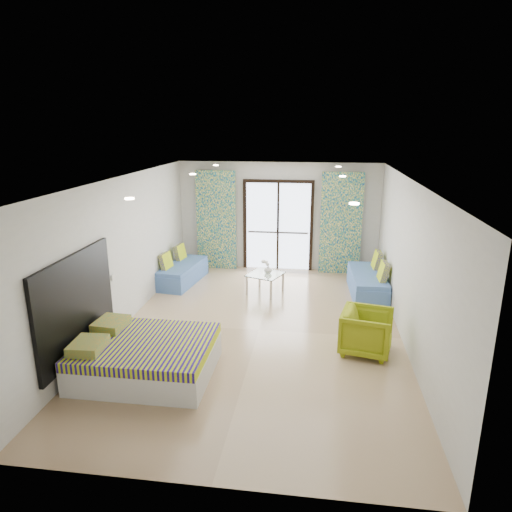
# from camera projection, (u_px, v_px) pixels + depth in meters

# --- Properties ---
(floor) EXTENTS (5.00, 7.50, 0.01)m
(floor) POSITION_uv_depth(u_px,v_px,m) (259.00, 330.00, 8.24)
(floor) COLOR #A0815F
(floor) RESTS_ON ground
(ceiling) EXTENTS (5.00, 7.50, 0.01)m
(ceiling) POSITION_uv_depth(u_px,v_px,m) (259.00, 180.00, 7.49)
(ceiling) COLOR silver
(ceiling) RESTS_ON ground
(wall_back) EXTENTS (5.00, 0.01, 2.70)m
(wall_back) POSITION_uv_depth(u_px,v_px,m) (278.00, 217.00, 11.44)
(wall_back) COLOR silver
(wall_back) RESTS_ON ground
(wall_front) EXTENTS (5.00, 0.01, 2.70)m
(wall_front) POSITION_uv_depth(u_px,v_px,m) (208.00, 370.00, 4.30)
(wall_front) COLOR silver
(wall_front) RESTS_ON ground
(wall_left) EXTENTS (0.01, 7.50, 2.70)m
(wall_left) POSITION_uv_depth(u_px,v_px,m) (121.00, 253.00, 8.19)
(wall_left) COLOR silver
(wall_left) RESTS_ON ground
(wall_right) EXTENTS (0.01, 7.50, 2.70)m
(wall_right) POSITION_uv_depth(u_px,v_px,m) (409.00, 264.00, 7.54)
(wall_right) COLOR silver
(wall_right) RESTS_ON ground
(balcony_door) EXTENTS (1.76, 0.08, 2.28)m
(balcony_door) POSITION_uv_depth(u_px,v_px,m) (278.00, 221.00, 11.43)
(balcony_door) COLOR black
(balcony_door) RESTS_ON floor
(balcony_rail) EXTENTS (1.52, 0.03, 0.04)m
(balcony_rail) POSITION_uv_depth(u_px,v_px,m) (278.00, 232.00, 11.53)
(balcony_rail) COLOR #595451
(balcony_rail) RESTS_ON balcony_door
(curtain_left) EXTENTS (1.00, 0.10, 2.50)m
(curtain_left) POSITION_uv_depth(u_px,v_px,m) (216.00, 220.00, 11.49)
(curtain_left) COLOR white
(curtain_left) RESTS_ON floor
(curtain_right) EXTENTS (1.00, 0.10, 2.50)m
(curtain_right) POSITION_uv_depth(u_px,v_px,m) (341.00, 224.00, 11.09)
(curtain_right) COLOR white
(curtain_right) RESTS_ON floor
(downlight_a) EXTENTS (0.12, 0.12, 0.02)m
(downlight_a) POSITION_uv_depth(u_px,v_px,m) (129.00, 199.00, 5.78)
(downlight_a) COLOR #FFE0B2
(downlight_a) RESTS_ON ceiling
(downlight_b) EXTENTS (0.12, 0.12, 0.02)m
(downlight_b) POSITION_uv_depth(u_px,v_px,m) (354.00, 204.00, 5.41)
(downlight_b) COLOR #FFE0B2
(downlight_b) RESTS_ON ceiling
(downlight_c) EXTENTS (0.12, 0.12, 0.02)m
(downlight_c) POSITION_uv_depth(u_px,v_px,m) (193.00, 174.00, 8.63)
(downlight_c) COLOR #FFE0B2
(downlight_c) RESTS_ON ceiling
(downlight_d) EXTENTS (0.12, 0.12, 0.02)m
(downlight_d) POSITION_uv_depth(u_px,v_px,m) (343.00, 176.00, 8.27)
(downlight_d) COLOR #FFE0B2
(downlight_d) RESTS_ON ceiling
(downlight_e) EXTENTS (0.12, 0.12, 0.02)m
(downlight_e) POSITION_uv_depth(u_px,v_px,m) (216.00, 165.00, 10.54)
(downlight_e) COLOR #FFE0B2
(downlight_e) RESTS_ON ceiling
(downlight_f) EXTENTS (0.12, 0.12, 0.02)m
(downlight_f) POSITION_uv_depth(u_px,v_px,m) (338.00, 167.00, 10.17)
(downlight_f) COLOR #FFE0B2
(downlight_f) RESTS_ON ceiling
(headboard) EXTENTS (0.06, 2.10, 1.50)m
(headboard) POSITION_uv_depth(u_px,v_px,m) (77.00, 305.00, 6.64)
(headboard) COLOR black
(headboard) RESTS_ON floor
(switch_plate) EXTENTS (0.02, 0.10, 0.10)m
(switch_plate) POSITION_uv_depth(u_px,v_px,m) (113.00, 277.00, 7.83)
(switch_plate) COLOR silver
(switch_plate) RESTS_ON wall_left
(bed) EXTENTS (1.92, 1.57, 0.66)m
(bed) POSITION_uv_depth(u_px,v_px,m) (145.00, 357.00, 6.73)
(bed) COLOR silver
(bed) RESTS_ON floor
(daybed_left) EXTENTS (0.84, 1.71, 0.81)m
(daybed_left) POSITION_uv_depth(u_px,v_px,m) (182.00, 272.00, 10.67)
(daybed_left) COLOR #496DAE
(daybed_left) RESTS_ON floor
(daybed_right) EXTENTS (0.76, 1.80, 0.87)m
(daybed_right) POSITION_uv_depth(u_px,v_px,m) (368.00, 283.00, 9.88)
(daybed_right) COLOR #496DAE
(daybed_right) RESTS_ON floor
(coffee_table) EXTENTS (0.87, 0.87, 0.78)m
(coffee_table) POSITION_uv_depth(u_px,v_px,m) (265.00, 276.00, 9.94)
(coffee_table) COLOR silver
(coffee_table) RESTS_ON floor
(vase) EXTENTS (0.22, 0.23, 0.17)m
(vase) POSITION_uv_depth(u_px,v_px,m) (268.00, 269.00, 9.96)
(vase) COLOR white
(vase) RESTS_ON coffee_table
(armchair) EXTENTS (0.87, 0.91, 0.80)m
(armchair) POSITION_uv_depth(u_px,v_px,m) (367.00, 330.00, 7.34)
(armchair) COLOR #8F9C14
(armchair) RESTS_ON floor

